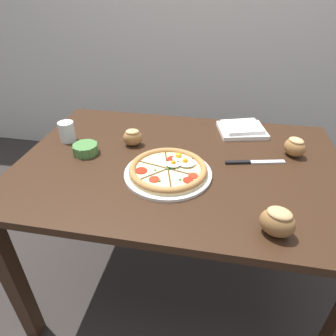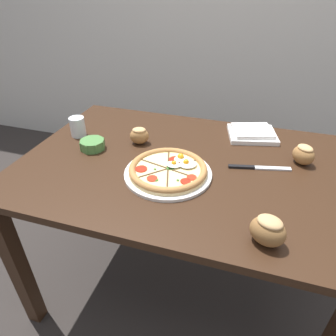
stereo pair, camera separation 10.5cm
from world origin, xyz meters
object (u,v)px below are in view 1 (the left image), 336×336
at_px(dining_table, 179,183).
at_px(ramekin_bowl, 86,149).
at_px(bread_piece_far, 278,222).
at_px(napkin_folded, 242,129).
at_px(water_glass, 67,133).
at_px(pizza, 168,170).
at_px(bread_piece_near, 133,137).
at_px(bread_piece_mid, 295,147).
at_px(knife_main, 254,162).

xyz_separation_m(dining_table, ramekin_bowl, (-0.39, -0.01, 0.12)).
bearing_deg(bread_piece_far, napkin_folded, 97.37).
height_order(napkin_folded, water_glass, water_glass).
distance_m(pizza, ramekin_bowl, 0.37).
relative_size(pizza, bread_piece_near, 3.37).
bearing_deg(bread_piece_far, bread_piece_mid, 75.66).
bearing_deg(knife_main, pizza, -168.93).
bearing_deg(pizza, bread_piece_mid, 25.93).
distance_m(bread_piece_mid, bread_piece_far, 0.48).
bearing_deg(knife_main, water_glass, 164.20).
distance_m(pizza, bread_piece_far, 0.43).
bearing_deg(bread_piece_mid, napkin_folded, 138.93).
xyz_separation_m(ramekin_bowl, bread_piece_mid, (0.84, 0.14, 0.02)).
bearing_deg(dining_table, ramekin_bowl, -178.91).
xyz_separation_m(bread_piece_near, bread_piece_far, (0.55, -0.43, 0.01)).
bearing_deg(napkin_folded, bread_piece_near, -155.32).
distance_m(dining_table, water_glass, 0.54).
distance_m(dining_table, bread_piece_near, 0.28).
relative_size(napkin_folded, water_glass, 2.78).
distance_m(bread_piece_far, water_glass, 0.94).
bearing_deg(bread_piece_near, water_glass, -177.40).
bearing_deg(knife_main, bread_piece_near, 161.12).
xyz_separation_m(dining_table, bread_piece_far, (0.33, -0.33, 0.15)).
bearing_deg(dining_table, bread_piece_near, 155.94).
xyz_separation_m(bread_piece_mid, knife_main, (-0.16, -0.09, -0.04)).
bearing_deg(bread_piece_mid, bread_piece_far, -104.34).
xyz_separation_m(bread_piece_near, knife_main, (0.51, -0.05, -0.03)).
distance_m(dining_table, napkin_folded, 0.41).
distance_m(napkin_folded, bread_piece_near, 0.51).
distance_m(ramekin_bowl, bread_piece_near, 0.20).
xyz_separation_m(napkin_folded, bread_piece_mid, (0.20, -0.18, 0.03)).
xyz_separation_m(dining_table, napkin_folded, (0.25, 0.31, 0.12)).
distance_m(napkin_folded, bread_piece_mid, 0.27).
bearing_deg(ramekin_bowl, water_glass, 143.27).
bearing_deg(bread_piece_mid, dining_table, -163.32).
xyz_separation_m(napkin_folded, bread_piece_far, (0.08, -0.64, 0.03)).
xyz_separation_m(pizza, bread_piece_mid, (0.47, 0.23, 0.02)).
bearing_deg(knife_main, bread_piece_mid, 16.39).
xyz_separation_m(bread_piece_near, bread_piece_mid, (0.67, 0.04, 0.00)).
bearing_deg(ramekin_bowl, bread_piece_mid, 9.60).
bearing_deg(bread_piece_mid, pizza, -154.07).
xyz_separation_m(dining_table, bread_piece_mid, (0.45, 0.13, 0.14)).
distance_m(dining_table, bread_piece_mid, 0.49).
distance_m(bread_piece_far, knife_main, 0.38).
bearing_deg(dining_table, bread_piece_mid, 16.68).
xyz_separation_m(pizza, knife_main, (0.32, 0.14, -0.02)).
height_order(pizza, napkin_folded, pizza).
bearing_deg(napkin_folded, bread_piece_mid, -41.07).
xyz_separation_m(ramekin_bowl, bread_piece_near, (0.17, 0.10, 0.02)).
height_order(pizza, knife_main, pizza).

